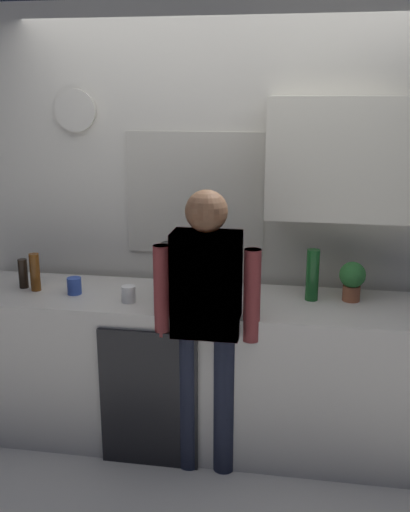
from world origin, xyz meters
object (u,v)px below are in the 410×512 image
at_px(coffee_maker, 177,273).
at_px(person_at_sink, 206,311).
at_px(cup_blue_mug, 74,286).
at_px(dish_soap, 354,281).
at_px(potted_plant, 352,279).
at_px(bottle_green_wine, 312,275).
at_px(bottle_amber_beer, 35,272).
at_px(cup_white_mug, 129,294).
at_px(person_guest, 206,311).
at_px(bottle_dark_sauce, 23,273).

height_order(coffee_maker, person_at_sink, person_at_sink).
xyz_separation_m(cup_blue_mug, dish_soap, (1.64, 0.29, 0.03)).
xyz_separation_m(coffee_maker, potted_plant, (1.00, 0.10, -0.01)).
height_order(bottle_green_wine, bottle_amber_beer, bottle_green_wine).
bearing_deg(potted_plant, bottle_amber_beer, -176.02).
distance_m(cup_white_mug, person_guest, 0.51).
height_order(bottle_dark_sauce, dish_soap, same).
bearing_deg(dish_soap, person_at_sink, -146.08).
xyz_separation_m(person_at_sink, person_guest, (0.00, 0.00, 0.00)).
bearing_deg(cup_white_mug, person_guest, -19.36).
xyz_separation_m(bottle_dark_sauce, cup_blue_mug, (0.35, -0.06, -0.04)).
distance_m(bottle_dark_sauce, cup_white_mug, 0.73).
distance_m(coffee_maker, person_at_sink, 0.39).
bearing_deg(cup_blue_mug, coffee_maker, 4.92).
xyz_separation_m(potted_plant, person_guest, (-0.78, -0.40, -0.10)).
distance_m(cup_white_mug, person_at_sink, 0.51).
distance_m(bottle_green_wine, person_guest, 0.68).
distance_m(cup_white_mug, dish_soap, 1.33).
distance_m(bottle_dark_sauce, bottle_amber_beer, 0.11).
bearing_deg(person_at_sink, dish_soap, 26.13).
xyz_separation_m(bottle_green_wine, potted_plant, (0.23, 0.03, -0.02)).
relative_size(bottle_green_wine, potted_plant, 1.30).
bearing_deg(potted_plant, bottle_green_wine, -173.58).
xyz_separation_m(bottle_amber_beer, person_guest, (1.09, -0.27, -0.08)).
height_order(dish_soap, person_at_sink, person_at_sink).
height_order(coffee_maker, cup_white_mug, coffee_maker).
bearing_deg(potted_plant, person_at_sink, -152.50).
xyz_separation_m(coffee_maker, person_at_sink, (0.22, -0.30, -0.11)).
bearing_deg(coffee_maker, bottle_amber_beer, -178.11).
height_order(coffee_maker, bottle_dark_sauce, coffee_maker).
relative_size(coffee_maker, person_at_sink, 0.21).
xyz_separation_m(bottle_green_wine, person_guest, (-0.55, -0.38, -0.11)).
bearing_deg(bottle_green_wine, person_guest, -145.51).
bearing_deg(cup_white_mug, coffee_maker, 27.98).
xyz_separation_m(bottle_green_wine, bottle_amber_beer, (-1.64, -0.10, -0.03)).
distance_m(cup_white_mug, potted_plant, 1.28).
height_order(cup_white_mug, person_guest, person_guest).
bearing_deg(bottle_green_wine, bottle_dark_sauce, -177.80).
height_order(bottle_dark_sauce, person_at_sink, person_at_sink).
xyz_separation_m(bottle_dark_sauce, cup_white_mug, (0.71, -0.14, -0.04)).
bearing_deg(cup_white_mug, bottle_amber_beer, 170.15).
bearing_deg(bottle_dark_sauce, potted_plant, 2.68).
xyz_separation_m(coffee_maker, cup_white_mug, (-0.25, -0.14, -0.10)).
bearing_deg(coffee_maker, potted_plant, 5.79).
relative_size(cup_white_mug, person_at_sink, 0.06).
bearing_deg(coffee_maker, person_guest, -53.58).
distance_m(bottle_dark_sauce, person_at_sink, 1.23).
bearing_deg(person_guest, bottle_green_wine, -143.19).
bearing_deg(dish_soap, person_guest, -146.08).
xyz_separation_m(dish_soap, person_at_sink, (-0.80, -0.54, -0.04)).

